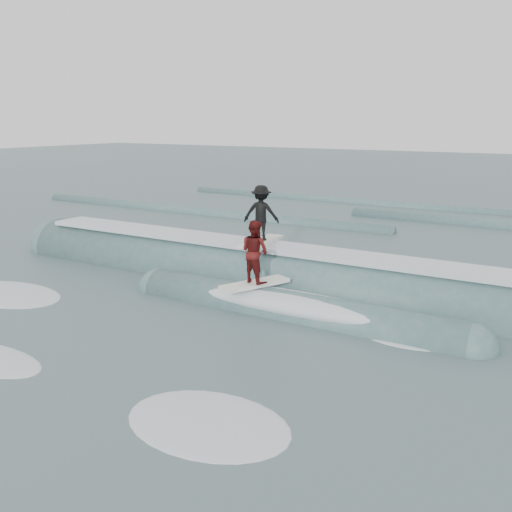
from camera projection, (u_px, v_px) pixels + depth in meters
The scene contains 6 objects.
ground at pixel (185, 327), 14.01m from camera, with size 160.00×160.00×0.00m, color #41595F.
breaking_wave at pixel (275, 287), 17.22m from camera, with size 21.40×3.96×2.36m.
surfer_black at pixel (261, 215), 17.38m from camera, with size 1.23×2.02×1.79m.
surfer_red at pixel (255, 255), 15.15m from camera, with size 1.32×2.05×1.79m.
whitewater at pixel (125, 346), 12.86m from camera, with size 13.85×7.59×0.10m.
far_swells at pixel (383, 219), 29.19m from camera, with size 40.55×8.65×0.80m.
Camera 1 is at (8.27, -10.44, 5.00)m, focal length 40.00 mm.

